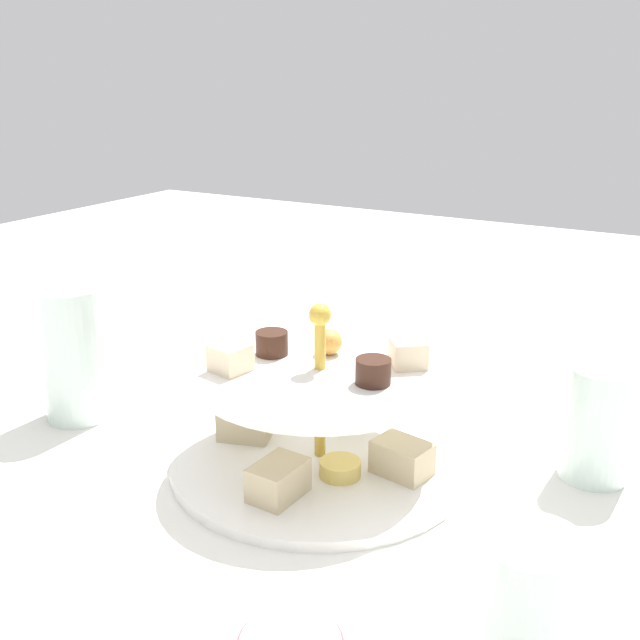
% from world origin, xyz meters
% --- Properties ---
extents(ground_plane, '(2.40, 2.40, 0.00)m').
position_xyz_m(ground_plane, '(0.00, 0.00, 0.00)').
color(ground_plane, silver).
extents(tiered_serving_stand, '(0.27, 0.27, 0.15)m').
position_xyz_m(tiered_serving_stand, '(0.00, 0.00, 0.04)').
color(tiered_serving_stand, white).
rests_on(tiered_serving_stand, ground_plane).
extents(water_glass_tall_right, '(0.07, 0.07, 0.14)m').
position_xyz_m(water_glass_tall_right, '(-0.27, -0.04, 0.07)').
color(water_glass_tall_right, silver).
rests_on(water_glass_tall_right, ground_plane).
extents(water_glass_short_left, '(0.06, 0.06, 0.08)m').
position_xyz_m(water_glass_short_left, '(0.23, -0.15, 0.04)').
color(water_glass_short_left, silver).
rests_on(water_glass_short_left, ground_plane).
extents(butter_knife_left, '(0.17, 0.03, 0.00)m').
position_xyz_m(butter_knife_left, '(-0.10, 0.31, 0.00)').
color(butter_knife_left, silver).
rests_on(butter_knife_left, ground_plane).
extents(water_glass_mid_back, '(0.06, 0.06, 0.10)m').
position_xyz_m(water_glass_mid_back, '(0.22, 0.10, 0.05)').
color(water_glass_mid_back, silver).
rests_on(water_glass_mid_back, ground_plane).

